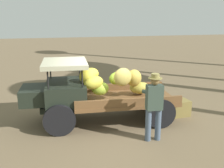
# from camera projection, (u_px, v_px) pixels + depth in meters

# --- Properties ---
(ground_plane) EXTENTS (60.00, 60.00, 0.00)m
(ground_plane) POSITION_uv_depth(u_px,v_px,m) (107.00, 123.00, 7.76)
(ground_plane) COLOR brown
(truck) EXTENTS (4.53, 1.94, 1.87)m
(truck) POSITION_uv_depth(u_px,v_px,m) (91.00, 92.00, 7.64)
(truck) COLOR black
(truck) RESTS_ON ground
(farmer) EXTENTS (0.53, 0.47, 1.75)m
(farmer) POSITION_uv_depth(u_px,v_px,m) (154.00, 103.00, 6.47)
(farmer) COLOR #495B70
(farmer) RESTS_ON ground
(wooden_crate) EXTENTS (0.61, 0.51, 0.50)m
(wooden_crate) POSITION_uv_depth(u_px,v_px,m) (180.00, 108.00, 8.30)
(wooden_crate) COLOR olive
(wooden_crate) RESTS_ON ground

